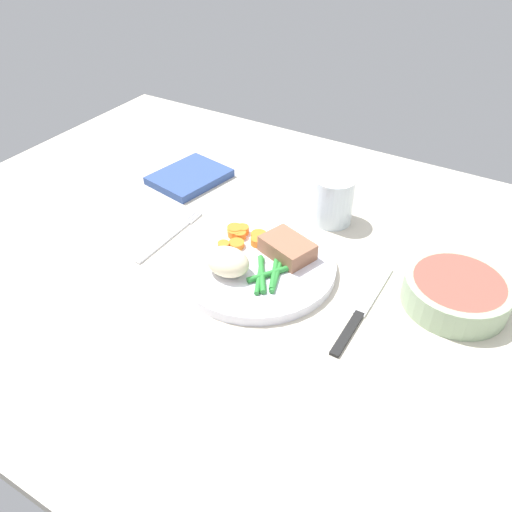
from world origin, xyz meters
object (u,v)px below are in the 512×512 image
Objects in this scene: knife at (362,310)px; water_glass at (333,203)px; salad_bowl at (457,291)px; napkin at (190,177)px; fork at (170,236)px; dinner_plate at (256,265)px; meat_portion at (287,248)px.

water_glass is (-13.15, 18.68, 3.36)cm from knife.
knife is 1.39× the size of salad_bowl.
water_glass is 29.93cm from napkin.
napkin is at bearing 160.73° from knife.
fork is at bearing -63.23° from napkin.
salad_bowl reaches higher than dinner_plate.
water_glass reaches higher than meat_portion.
meat_portion reaches higher than knife.
meat_portion reaches higher than dinner_plate.
water_glass reaches higher than knife.
dinner_plate reaches higher than knife.
salad_bowl is at bearing 15.62° from dinner_plate.
salad_bowl is 54.31cm from napkin.
meat_portion is 0.53× the size of salad_bowl.
dinner_plate and napkin have the same top height.
dinner_plate is at bearing -33.71° from napkin.
water_glass reaches higher than napkin.
fork is 1.19× the size of napkin.
dinner_plate reaches higher than fork.
meat_portion is at bearing -170.85° from salad_bowl.
salad_bowl is at bearing -23.89° from water_glass.
fork is 1.98× the size of water_glass.
dinner_plate is 3.13× the size of meat_portion.
salad_bowl is (24.82, 4.00, -0.55)cm from meat_portion.
knife is at bearing -4.46° from fork.
water_glass is (1.06, 14.52, 0.62)cm from meat_portion.
meat_portion is at bearing 49.40° from dinner_plate.
dinner_plate is 1.67× the size of salad_bowl.
fork is 34.24cm from knife.
salad_bowl is (10.61, 8.15, 2.19)cm from knife.
knife is at bearing -16.31° from meat_portion.
knife is at bearing -21.86° from napkin.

